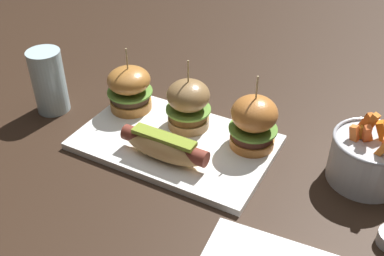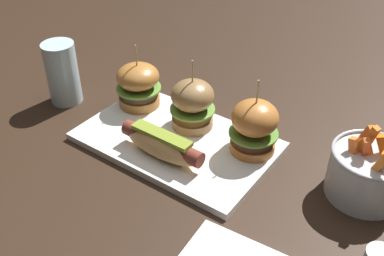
{
  "view_description": "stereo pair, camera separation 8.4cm",
  "coord_description": "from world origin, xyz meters",
  "px_view_note": "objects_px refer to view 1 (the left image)",
  "views": [
    {
      "loc": [
        0.36,
        -0.6,
        0.54
      ],
      "look_at": [
        0.04,
        0.0,
        0.05
      ],
      "focal_mm": 42.49,
      "sensor_mm": 36.0,
      "label": 1
    },
    {
      "loc": [
        0.43,
        -0.55,
        0.54
      ],
      "look_at": [
        0.04,
        0.0,
        0.05
      ],
      "focal_mm": 42.49,
      "sensor_mm": 36.0,
      "label": 2
    }
  ],
  "objects_px": {
    "slider_left": "(130,88)",
    "slider_center": "(190,104)",
    "slider_right": "(254,122)",
    "hot_dog": "(164,147)",
    "platter_main": "(175,142)",
    "fries_bucket": "(368,158)",
    "water_glass": "(49,81)"
  },
  "relations": [
    {
      "from": "slider_left",
      "to": "slider_center",
      "type": "xyz_separation_m",
      "value": [
        0.14,
        0.0,
        0.0
      ]
    },
    {
      "from": "slider_left",
      "to": "slider_right",
      "type": "distance_m",
      "value": 0.27
    },
    {
      "from": "hot_dog",
      "to": "slider_center",
      "type": "distance_m",
      "value": 0.11
    },
    {
      "from": "platter_main",
      "to": "fries_bucket",
      "type": "relative_size",
      "value": 2.73
    },
    {
      "from": "slider_left",
      "to": "fries_bucket",
      "type": "distance_m",
      "value": 0.48
    },
    {
      "from": "platter_main",
      "to": "water_glass",
      "type": "bearing_deg",
      "value": -177.38
    },
    {
      "from": "slider_center",
      "to": "fries_bucket",
      "type": "distance_m",
      "value": 0.34
    },
    {
      "from": "slider_left",
      "to": "slider_center",
      "type": "height_order",
      "value": "slider_center"
    },
    {
      "from": "platter_main",
      "to": "slider_right",
      "type": "bearing_deg",
      "value": 22.07
    },
    {
      "from": "platter_main",
      "to": "water_glass",
      "type": "xyz_separation_m",
      "value": [
        -0.3,
        -0.01,
        0.06
      ]
    },
    {
      "from": "water_glass",
      "to": "hot_dog",
      "type": "bearing_deg",
      "value": -8.09
    },
    {
      "from": "hot_dog",
      "to": "slider_center",
      "type": "height_order",
      "value": "slider_center"
    },
    {
      "from": "slider_center",
      "to": "slider_right",
      "type": "height_order",
      "value": "slider_right"
    },
    {
      "from": "hot_dog",
      "to": "water_glass",
      "type": "bearing_deg",
      "value": 171.91
    },
    {
      "from": "hot_dog",
      "to": "slider_right",
      "type": "relative_size",
      "value": 1.16
    },
    {
      "from": "slider_left",
      "to": "water_glass",
      "type": "bearing_deg",
      "value": -157.23
    },
    {
      "from": "slider_left",
      "to": "water_glass",
      "type": "xyz_separation_m",
      "value": [
        -0.16,
        -0.07,
        0.01
      ]
    },
    {
      "from": "slider_right",
      "to": "slider_left",
      "type": "bearing_deg",
      "value": -179.5
    },
    {
      "from": "slider_right",
      "to": "water_glass",
      "type": "distance_m",
      "value": 0.44
    },
    {
      "from": "slider_center",
      "to": "slider_right",
      "type": "relative_size",
      "value": 0.98
    },
    {
      "from": "slider_center",
      "to": "fries_bucket",
      "type": "relative_size",
      "value": 1.07
    },
    {
      "from": "fries_bucket",
      "to": "water_glass",
      "type": "relative_size",
      "value": 0.99
    },
    {
      "from": "slider_right",
      "to": "fries_bucket",
      "type": "height_order",
      "value": "slider_right"
    },
    {
      "from": "platter_main",
      "to": "slider_right",
      "type": "xyz_separation_m",
      "value": [
        0.14,
        0.06,
        0.06
      ]
    },
    {
      "from": "platter_main",
      "to": "slider_right",
      "type": "relative_size",
      "value": 2.51
    },
    {
      "from": "slider_center",
      "to": "water_glass",
      "type": "height_order",
      "value": "slider_center"
    },
    {
      "from": "slider_right",
      "to": "fries_bucket",
      "type": "distance_m",
      "value": 0.21
    },
    {
      "from": "platter_main",
      "to": "slider_center",
      "type": "distance_m",
      "value": 0.08
    },
    {
      "from": "slider_left",
      "to": "water_glass",
      "type": "height_order",
      "value": "slider_left"
    },
    {
      "from": "platter_main",
      "to": "slider_center",
      "type": "xyz_separation_m",
      "value": [
        0.0,
        0.05,
        0.06
      ]
    },
    {
      "from": "fries_bucket",
      "to": "slider_center",
      "type": "bearing_deg",
      "value": -176.34
    },
    {
      "from": "slider_right",
      "to": "water_glass",
      "type": "relative_size",
      "value": 1.08
    }
  ]
}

